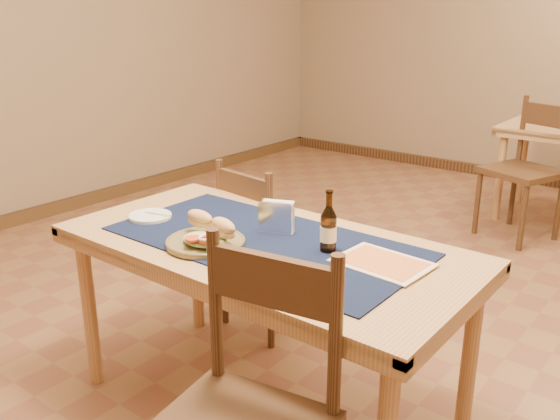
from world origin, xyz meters
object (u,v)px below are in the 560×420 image
Objects in this scene: main_table at (264,261)px; beer_bottle at (328,229)px; chair_main_far at (266,243)px; sandwich_plate at (207,237)px; napkin_holder at (277,218)px.

main_table is 0.31m from beer_bottle.
chair_main_far reaches higher than main_table.
chair_main_far is at bearing 113.23° from sandwich_plate.
main_table is 5.38× the size of sandwich_plate.
chair_main_far is 0.84m from sandwich_plate.
sandwich_plate is (-0.13, -0.17, 0.12)m from main_table.
beer_bottle is at bearing -34.76° from chair_main_far.
chair_main_far is 0.92m from beer_bottle.
sandwich_plate is at bearing -148.81° from beer_bottle.
sandwich_plate is (0.30, -0.71, 0.32)m from chair_main_far.
main_table is at bearing 51.47° from sandwich_plate.
chair_main_far is at bearing 145.24° from beer_bottle.
sandwich_plate is at bearing -66.77° from chair_main_far.
napkin_holder is (-0.27, 0.04, -0.02)m from beer_bottle.
beer_bottle is at bearing -7.91° from napkin_holder.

